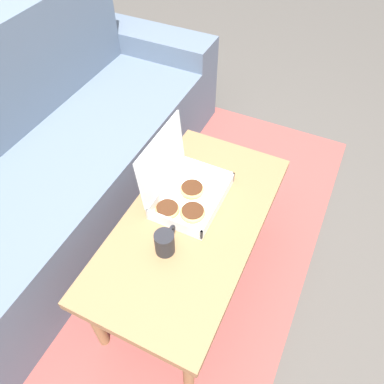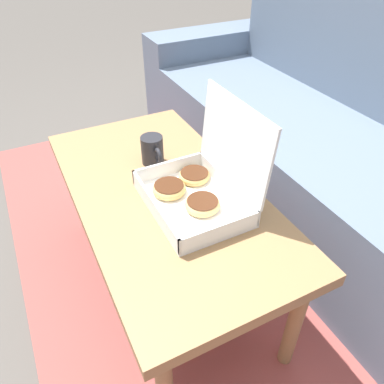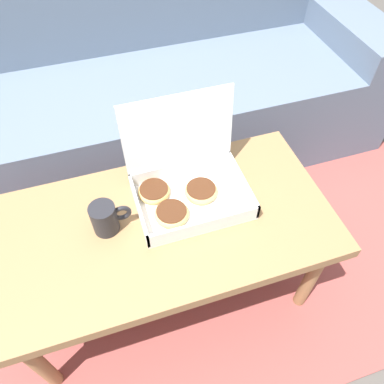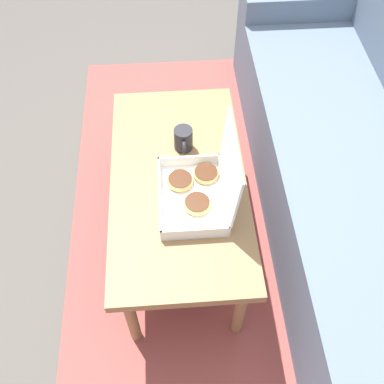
% 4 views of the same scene
% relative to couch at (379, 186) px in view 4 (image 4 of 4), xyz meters
% --- Properties ---
extents(ground_plane, '(12.00, 12.00, 0.00)m').
position_rel_couch_xyz_m(ground_plane, '(0.00, -0.79, -0.33)').
color(ground_plane, '#514C47').
extents(area_rug, '(2.62, 1.74, 0.01)m').
position_rel_couch_xyz_m(area_rug, '(0.00, -0.49, -0.32)').
color(area_rug, '#994742').
rests_on(area_rug, ground_plane).
extents(couch, '(2.50, 0.77, 0.97)m').
position_rel_couch_xyz_m(couch, '(0.00, 0.00, 0.00)').
color(couch, slate).
rests_on(couch, ground_plane).
extents(coffee_table, '(1.03, 0.53, 0.45)m').
position_rel_couch_xyz_m(coffee_table, '(0.00, -0.85, 0.08)').
color(coffee_table, '#997047').
rests_on(coffee_table, ground_plane).
extents(pastry_box, '(0.34, 0.27, 0.30)m').
position_rel_couch_xyz_m(pastry_box, '(0.09, -0.77, 0.18)').
color(pastry_box, white).
rests_on(pastry_box, coffee_table).
extents(coffee_mug, '(0.12, 0.08, 0.10)m').
position_rel_couch_xyz_m(coffee_mug, '(-0.16, -0.82, 0.18)').
color(coffee_mug, '#232328').
rests_on(coffee_mug, coffee_table).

